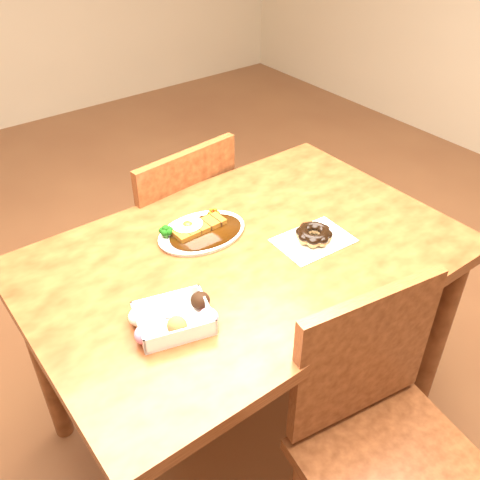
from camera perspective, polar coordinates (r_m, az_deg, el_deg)
ground at (r=2.03m, az=0.55°, el=-18.29°), size 6.00×6.00×0.00m
table at (r=1.55m, az=0.69°, el=-4.23°), size 1.20×0.80×0.75m
chair_far at (r=2.03m, az=-7.37°, el=0.57°), size 0.46×0.46×0.87m
chair_near at (r=1.45m, az=15.24°, el=-20.20°), size 0.48×0.48×0.87m
katsu_curry_plate at (r=1.55m, az=-4.29°, el=1.01°), size 0.27×0.20×0.05m
donut_box at (r=1.27m, az=-7.11°, el=-8.23°), size 0.21×0.17×0.05m
pon_de_ring at (r=1.53m, az=7.89°, el=0.56°), size 0.22×0.16×0.04m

